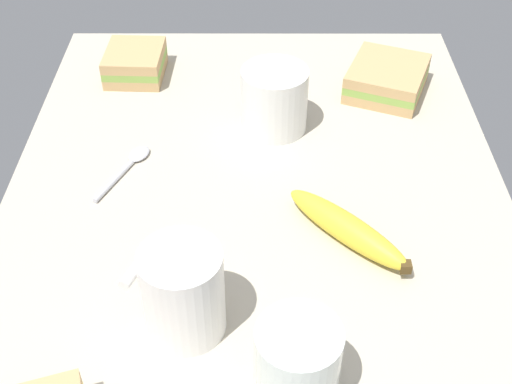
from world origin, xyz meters
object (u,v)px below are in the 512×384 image
Objects in this scene: coffee_mug_milky at (274,99)px; glass_of_milk at (296,368)px; coffee_mug_black at (182,291)px; sandwich_side at (134,63)px; banana at (346,228)px; sandwich_extra at (386,79)px; spoon at (129,164)px.

glass_of_milk is (-42.81, -1.25, -0.69)cm from coffee_mug_milky.
coffee_mug_black is 13.52cm from glass_of_milk.
banana is at bearing -140.74° from sandwich_side.
spoon is (-18.24, 36.56, -1.82)cm from sandwich_extra.
coffee_mug_black reaches higher than coffee_mug_milky.
sandwich_side is 0.66× the size of banana.
sandwich_extra is 33.03cm from banana.
sandwich_side reaches higher than banana.
glass_of_milk is 0.61× the size of banana.
banana is at bearing -54.86° from coffee_mug_black.
coffee_mug_black reaches higher than spoon.
spoon is (-9.00, 19.30, -4.32)cm from coffee_mug_milky.
coffee_mug_milky is at bearing -15.50° from coffee_mug_black.
spoon is (-22.74, -2.24, -1.82)cm from sandwich_side.
spoon is (13.49, 27.37, -1.34)cm from banana.
sandwich_extra is at bearing -17.10° from glass_of_milk.
glass_of_milk reaches higher than sandwich_extra.
coffee_mug_milky is 0.78× the size of sandwich_extra.
banana is (-22.49, -8.07, -2.98)cm from coffee_mug_milky.
spoon is at bearing 63.76° from banana.
banana is 30.54cm from spoon.
coffee_mug_black is at bearing 125.14° from banana.
spoon is at bearing 116.51° from sandwich_extra.
sandwich_extra is 1.28× the size of spoon.
spoon is at bearing -174.36° from sandwich_side.
banana is at bearing -18.55° from glass_of_milk.
banana is at bearing -160.26° from coffee_mug_milky.
coffee_mug_black is 36.33cm from coffee_mug_milky.
glass_of_milk reaches higher than sandwich_side.
sandwich_side and sandwich_extra have the same top height.
glass_of_milk reaches higher than banana.
banana is at bearing -116.24° from spoon.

